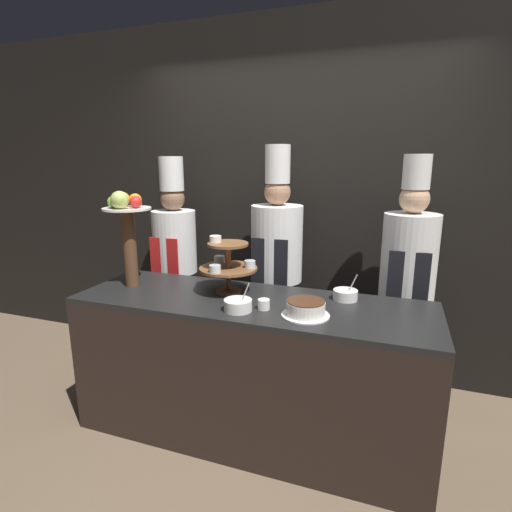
% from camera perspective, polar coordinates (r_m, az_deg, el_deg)
% --- Properties ---
extents(ground_plane, '(14.00, 14.00, 0.00)m').
position_cam_1_polar(ground_plane, '(2.60, -3.68, -27.89)').
color(ground_plane, brown).
extents(wall_back, '(10.00, 0.06, 2.80)m').
position_cam_1_polar(wall_back, '(3.25, 5.41, 7.83)').
color(wall_back, black).
rests_on(wall_back, ground_plane).
extents(buffet_counter, '(2.16, 0.69, 0.90)m').
position_cam_1_polar(buffet_counter, '(2.60, -0.76, -15.69)').
color(buffet_counter, black).
rests_on(buffet_counter, ground_plane).
extents(tiered_stand, '(0.37, 0.37, 0.36)m').
position_cam_1_polar(tiered_stand, '(2.50, -4.07, -1.09)').
color(tiered_stand, brown).
rests_on(tiered_stand, buffet_counter).
extents(fruit_pedestal, '(0.31, 0.31, 0.64)m').
position_cam_1_polar(fruit_pedestal, '(2.71, -17.95, 4.56)').
color(fruit_pedestal, brown).
rests_on(fruit_pedestal, buffet_counter).
extents(cake_round, '(0.26, 0.26, 0.09)m').
position_cam_1_polar(cake_round, '(2.18, 7.10, -7.46)').
color(cake_round, white).
rests_on(cake_round, buffet_counter).
extents(cup_white, '(0.07, 0.07, 0.06)m').
position_cam_1_polar(cup_white, '(2.26, 1.12, -6.91)').
color(cup_white, white).
rests_on(cup_white, buffet_counter).
extents(serving_bowl_near, '(0.16, 0.16, 0.17)m').
position_cam_1_polar(serving_bowl_near, '(2.24, -2.59, -7.02)').
color(serving_bowl_near, white).
rests_on(serving_bowl_near, buffet_counter).
extents(serving_bowl_far, '(0.15, 0.15, 0.16)m').
position_cam_1_polar(serving_bowl_far, '(2.47, 12.65, -5.43)').
color(serving_bowl_far, white).
rests_on(serving_bowl_far, buffet_counter).
extents(chef_left, '(0.35, 0.35, 1.75)m').
position_cam_1_polar(chef_left, '(3.33, -11.47, -0.03)').
color(chef_left, '#28282D').
rests_on(chef_left, ground_plane).
extents(chef_center_left, '(0.38, 0.38, 1.83)m').
position_cam_1_polar(chef_center_left, '(2.98, 2.94, -0.83)').
color(chef_center_left, black).
rests_on(chef_center_left, ground_plane).
extents(chef_center_right, '(0.36, 0.36, 1.76)m').
position_cam_1_polar(chef_center_right, '(2.87, 20.81, -2.69)').
color(chef_center_right, black).
rests_on(chef_center_right, ground_plane).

